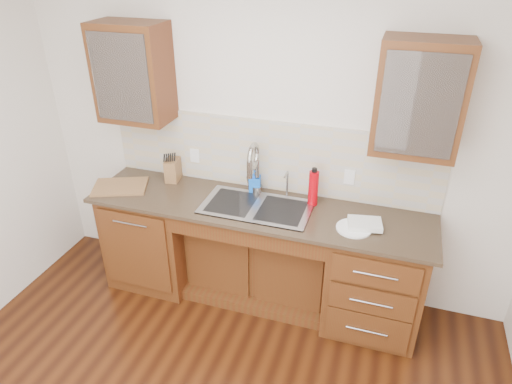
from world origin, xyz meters
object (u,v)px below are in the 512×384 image
(soap_bottle, at_px, (255,181))
(cutting_board, at_px, (120,187))
(water_bottle, at_px, (313,188))
(plate, at_px, (354,228))
(knife_block, at_px, (173,170))

(soap_bottle, bearing_deg, cutting_board, -178.51)
(water_bottle, distance_m, plate, 0.46)
(knife_block, bearing_deg, water_bottle, -11.09)
(soap_bottle, bearing_deg, water_bottle, -20.14)
(water_bottle, height_order, knife_block, water_bottle)
(soap_bottle, bearing_deg, plate, -33.57)
(water_bottle, xyz_separation_m, cutting_board, (-1.58, -0.22, -0.13))
(plate, relative_size, cutting_board, 0.59)
(water_bottle, relative_size, cutting_board, 0.65)
(soap_bottle, relative_size, cutting_board, 0.46)
(soap_bottle, xyz_separation_m, cutting_board, (-1.09, -0.28, -0.09))
(knife_block, relative_size, cutting_board, 0.43)
(water_bottle, distance_m, cutting_board, 1.60)
(water_bottle, bearing_deg, knife_block, 177.82)
(water_bottle, xyz_separation_m, plate, (0.35, -0.25, -0.13))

